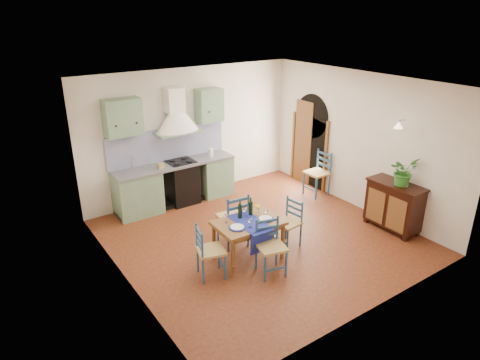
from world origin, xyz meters
The scene contains 13 objects.
floor centered at (0.00, 0.00, 0.00)m, with size 5.00×5.00×0.00m, color #4B1910.
back_wall centered at (-0.47, 2.29, 1.05)m, with size 5.00×0.96×2.80m.
right_wall centered at (2.50, 0.28, 1.34)m, with size 0.26×5.00×2.80m.
left_wall centered at (-2.50, 0.00, 1.40)m, with size 0.04×5.00×2.80m, color silver.
ceiling centered at (0.00, 0.00, 2.80)m, with size 5.00×5.00×0.01m, color white.
dining_table centered at (-0.59, -0.46, 0.62)m, with size 1.12×0.85×1.01m.
chair_near centered at (-0.53, -0.97, 0.46)m, with size 0.51×0.51×0.90m.
chair_far centered at (-0.53, 0.07, 0.51)m, with size 0.50×0.50×1.00m.
chair_left centered at (-1.39, -0.53, 0.45)m, with size 0.50×0.50×0.88m.
chair_right centered at (0.24, -0.49, 0.44)m, with size 0.45×0.45×0.86m.
chair_spare centered at (2.24, 0.83, 0.52)m, with size 0.47×0.47×1.00m.
sideboard centered at (2.26, -1.15, 0.51)m, with size 0.50×1.05×0.94m.
potted_plant centered at (2.26, -1.24, 1.20)m, with size 0.48×0.42×0.53m, color #2E7426.
Camera 1 is at (-4.21, -5.48, 3.94)m, focal length 32.00 mm.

